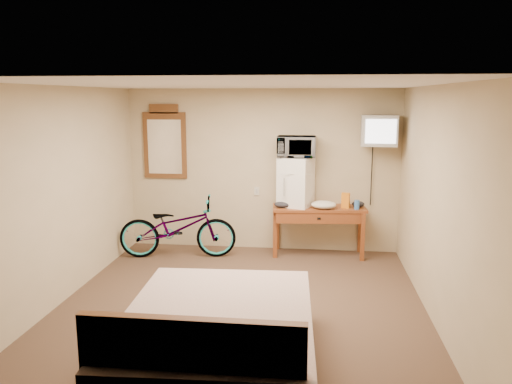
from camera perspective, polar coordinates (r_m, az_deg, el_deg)
room at (r=5.51m, az=-1.83°, el=-0.94°), size 4.60×4.64×2.50m
desk at (r=7.54m, az=7.19°, el=-2.61°), size 1.42×0.64×0.75m
mini_fridge at (r=7.51m, az=4.58°, el=1.18°), size 0.57×0.56×0.74m
microwave at (r=7.44m, az=4.64°, el=5.18°), size 0.56×0.39×0.31m
snack_bag at (r=7.49m, az=10.20°, el=-0.96°), size 0.13×0.10×0.23m
blue_cup at (r=7.46m, az=11.45°, el=-1.43°), size 0.08×0.08×0.14m
cloth_cream at (r=7.42m, az=7.74°, el=-1.46°), size 0.37×0.29×0.11m
cloth_dark_a at (r=7.44m, az=3.05°, el=-1.43°), size 0.25×0.19×0.09m
cloth_dark_b at (r=7.64m, az=11.60°, el=-1.35°), size 0.19×0.15×0.08m
crt_television at (r=7.43m, az=13.87°, el=6.84°), size 0.53×0.60×0.44m
wall_mirror at (r=7.99m, az=-10.38°, el=5.57°), size 0.68×0.04×1.16m
bicycle at (r=7.55m, az=-8.93°, el=-4.02°), size 1.80×0.86×0.91m
bed at (r=4.55m, az=-4.49°, el=-16.41°), size 1.73×2.24×0.90m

